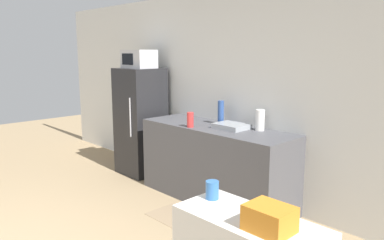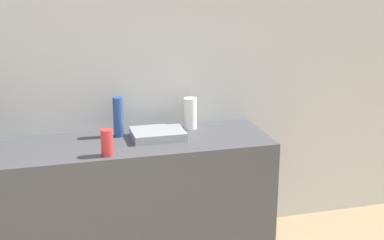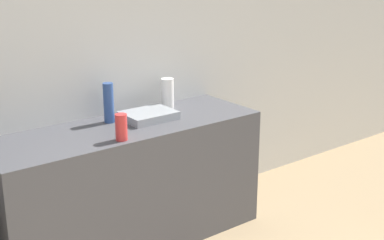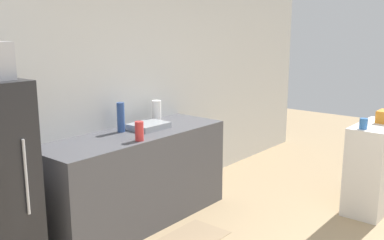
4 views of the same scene
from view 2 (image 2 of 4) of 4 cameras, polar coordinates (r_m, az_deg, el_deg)
The scene contains 6 objects.
wall_back at distance 4.11m, azimuth -9.04°, elevation 3.97°, with size 8.00×0.06×2.60m, color silver.
counter at distance 4.04m, azimuth -6.45°, elevation -8.63°, with size 2.04×0.67×0.94m, color #4C4C51.
sink_basin at distance 3.92m, azimuth -3.66°, elevation -1.49°, with size 0.38×0.30×0.06m, color #9EA3A8.
bottle_tall at distance 3.96m, azimuth -7.86°, elevation 0.33°, with size 0.08×0.08×0.30m, color #2D4C8C.
bottle_short at distance 3.58m, azimuth -9.04°, elevation -2.40°, with size 0.08×0.08×0.18m, color red.
paper_towel_roll at distance 4.11m, azimuth -0.19°, elevation 0.71°, with size 0.10×0.10×0.24m, color white.
Camera 2 is at (-0.42, -0.85, 2.16)m, focal length 50.00 mm.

